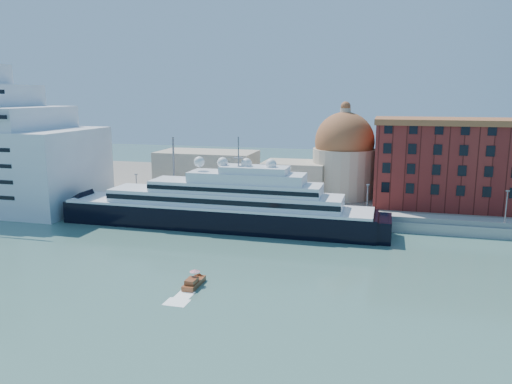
# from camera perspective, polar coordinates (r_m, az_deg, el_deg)

# --- Properties ---
(ground) EXTENTS (400.00, 400.00, 0.00)m
(ground) POSITION_cam_1_polar(r_m,az_deg,el_deg) (98.38, -6.30, -7.60)
(ground) COLOR #3B665D
(ground) RESTS_ON ground
(quay) EXTENTS (180.00, 10.00, 2.50)m
(quay) POSITION_cam_1_polar(r_m,az_deg,el_deg) (129.06, -0.89, -2.40)
(quay) COLOR gray
(quay) RESTS_ON ground
(land) EXTENTS (260.00, 72.00, 2.00)m
(land) POSITION_cam_1_polar(r_m,az_deg,el_deg) (168.09, 2.89, 0.69)
(land) COLOR slate
(land) RESTS_ON ground
(quay_fence) EXTENTS (180.00, 0.10, 1.20)m
(quay_fence) POSITION_cam_1_polar(r_m,az_deg,el_deg) (124.42, -1.45, -2.04)
(quay_fence) COLOR slate
(quay_fence) RESTS_ON quay
(superyacht) EXTENTS (85.39, 11.84, 25.52)m
(superyacht) POSITION_cam_1_polar(r_m,az_deg,el_deg) (120.39, -5.69, -1.91)
(superyacht) COLOR black
(superyacht) RESTS_ON ground
(service_barge) EXTENTS (11.86, 5.95, 2.55)m
(service_barge) POSITION_cam_1_polar(r_m,az_deg,el_deg) (143.54, -25.42, -2.32)
(service_barge) COLOR white
(service_barge) RESTS_ON ground
(water_taxi) EXTENTS (2.05, 6.04, 2.86)m
(water_taxi) POSITION_cam_1_polar(r_m,az_deg,el_deg) (85.03, -7.14, -10.20)
(water_taxi) COLOR brown
(water_taxi) RESTS_ON ground
(warehouse) EXTENTS (43.00, 19.00, 23.25)m
(warehouse) POSITION_cam_1_polar(r_m,az_deg,el_deg) (141.04, 22.05, 3.13)
(warehouse) COLOR maroon
(warehouse) RESTS_ON land
(church) EXTENTS (66.00, 18.00, 25.50)m
(church) POSITION_cam_1_polar(r_m,az_deg,el_deg) (148.53, 3.96, 3.16)
(church) COLOR beige
(church) RESTS_ON land
(lamp_posts) EXTENTS (120.80, 2.40, 18.00)m
(lamp_posts) POSITION_cam_1_polar(r_m,az_deg,el_deg) (129.67, -6.51, 1.47)
(lamp_posts) COLOR slate
(lamp_posts) RESTS_ON quay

